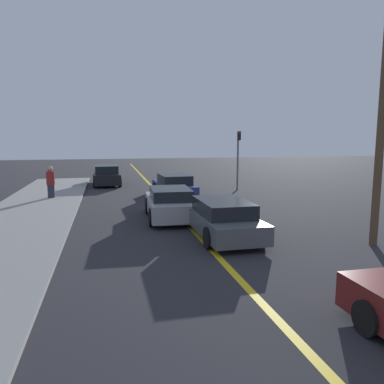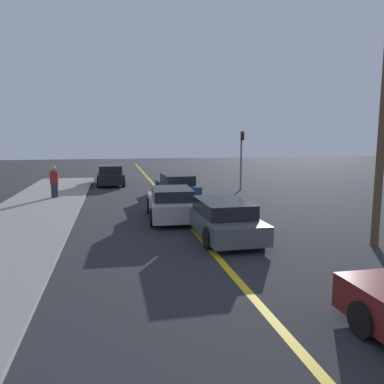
{
  "view_description": "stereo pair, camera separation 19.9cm",
  "coord_description": "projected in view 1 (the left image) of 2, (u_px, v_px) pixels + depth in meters",
  "views": [
    {
      "loc": [
        -2.98,
        -0.41,
        3.32
      ],
      "look_at": [
        -0.37,
        11.01,
        1.62
      ],
      "focal_mm": 35.0,
      "sensor_mm": 36.0,
      "label": 1
    },
    {
      "loc": [
        -2.78,
        -0.45,
        3.32
      ],
      "look_at": [
        -0.37,
        11.01,
        1.62
      ],
      "focal_mm": 35.0,
      "sensor_mm": 36.0,
      "label": 2
    }
  ],
  "objects": [
    {
      "name": "road_center_line",
      "position": [
        168.0,
        204.0,
        18.9
      ],
      "size": [
        0.2,
        60.0,
        0.01
      ],
      "color": "gold",
      "rests_on": "ground_plane"
    },
    {
      "name": "sidewalk_left",
      "position": [
        23.0,
        220.0,
        14.93
      ],
      "size": [
        3.92,
        30.68,
        0.12
      ],
      "color": "gray",
      "rests_on": "ground_plane"
    },
    {
      "name": "car_ahead_center",
      "position": [
        221.0,
        218.0,
        12.72
      ],
      "size": [
        1.91,
        4.65,
        1.25
      ],
      "rotation": [
        0.0,
        0.0,
        0.01
      ],
      "color": "#4C5156",
      "rests_on": "ground_plane"
    },
    {
      "name": "car_far_distant",
      "position": [
        170.0,
        204.0,
        15.36
      ],
      "size": [
        2.03,
        4.11,
        1.3
      ],
      "rotation": [
        0.0,
        0.0,
        -0.05
      ],
      "color": "#9E9EA3",
      "rests_on": "ground_plane"
    },
    {
      "name": "car_parked_left_lot",
      "position": [
        174.0,
        186.0,
        21.23
      ],
      "size": [
        2.06,
        4.38,
        1.27
      ],
      "rotation": [
        0.0,
        0.0,
        0.05
      ],
      "color": "navy",
      "rests_on": "ground_plane"
    },
    {
      "name": "car_oncoming_far",
      "position": [
        107.0,
        176.0,
        26.34
      ],
      "size": [
        1.97,
        4.22,
        1.41
      ],
      "rotation": [
        0.0,
        0.0,
        0.03
      ],
      "color": "black",
      "rests_on": "ground_plane"
    },
    {
      "name": "pedestrian_mid_group",
      "position": [
        51.0,
        182.0,
        20.09
      ],
      "size": [
        0.43,
        0.43,
        1.7
      ],
      "color": "#282D3D",
      "rests_on": "sidewalk_left"
    },
    {
      "name": "traffic_light",
      "position": [
        238.0,
        154.0,
        23.6
      ],
      "size": [
        0.18,
        0.4,
        3.71
      ],
      "color": "slate",
      "rests_on": "ground_plane"
    },
    {
      "name": "utility_pole",
      "position": [
        381.0,
        135.0,
        11.22
      ],
      "size": [
        0.24,
        0.24,
        6.83
      ],
      "color": "brown",
      "rests_on": "ground_plane"
    }
  ]
}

